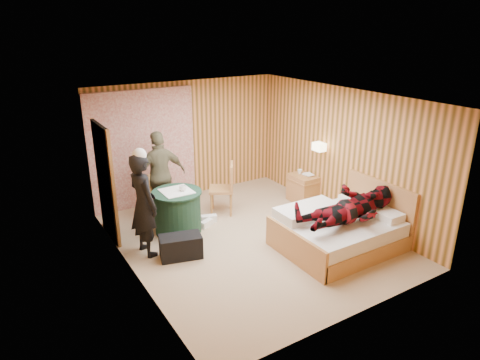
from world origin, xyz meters
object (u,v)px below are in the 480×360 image
duffel_bag (181,247)px  nightstand (303,188)px  man_at_table (161,175)px  bed (338,231)px  wall_lamp (319,147)px  round_table (178,211)px  chair_near (226,185)px  man_on_bed (352,200)px  woman_standing (144,205)px  chair_far (161,192)px

duffel_bag → nightstand: bearing=28.4°
duffel_bag → man_at_table: size_ratio=0.39×
bed → nightstand: (0.75, 1.85, 0.01)m
wall_lamp → bed: wall_lamp is taller
bed → round_table: bed is taller
chair_near → man_at_table: bearing=-82.0°
man_on_bed → woman_standing: bearing=148.8°
nightstand → man_on_bed: size_ratio=0.35×
chair_near → woman_standing: size_ratio=0.60×
woman_standing → round_table: bearing=-68.5°
round_table → woman_standing: woman_standing is taller
man_at_table → chair_far: bearing=57.9°
chair_near → woman_standing: woman_standing is taller
bed → round_table: (-2.08, 1.95, 0.10)m
wall_lamp → man_on_bed: (-0.77, -1.70, -0.36)m
man_on_bed → chair_far: bearing=126.5°
round_table → woman_standing: bearing=-149.9°
round_table → duffel_bag: 0.97m
chair_far → chair_near: (1.19, -0.44, 0.06)m
wall_lamp → bed: bearing=-118.4°
chair_near → duffel_bag: chair_near is taller
man_at_table → man_on_bed: man_on_bed is taller
nightstand → man_at_table: 3.01m
round_table → chair_near: 1.20m
chair_far → man_on_bed: bearing=-76.0°
nightstand → bed: bearing=-112.1°
wall_lamp → duffel_bag: wall_lamp is taller
duffel_bag → man_on_bed: size_ratio=0.38×
nightstand → man_at_table: (-2.83, 0.85, 0.56)m
wall_lamp → round_table: bearing=170.5°
chair_far → chair_near: bearing=-42.9°
chair_far → duffel_bag: (-0.31, -1.58, -0.35)m
duffel_bag → man_at_table: bearing=92.8°
woman_standing → bed: bearing=-126.6°
wall_lamp → chair_far: wall_lamp is taller
bed → duffel_bag: size_ratio=2.90×
woman_standing → duffel_bag: bearing=-144.8°
wall_lamp → bed: 1.95m
round_table → woman_standing: 1.00m
wall_lamp → duffel_bag: bearing=-172.9°
wall_lamp → chair_near: wall_lamp is taller
round_table → man_at_table: bearing=90.0°
bed → chair_near: size_ratio=1.88×
wall_lamp → chair_near: size_ratio=0.25×
woman_standing → man_at_table: bearing=-41.2°
bed → man_at_table: (-2.08, 2.70, 0.57)m
wall_lamp → bed: size_ratio=0.13×
chair_near → woman_standing: 2.06m
nightstand → woman_standing: size_ratio=0.36×
wall_lamp → man_at_table: size_ratio=0.15×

